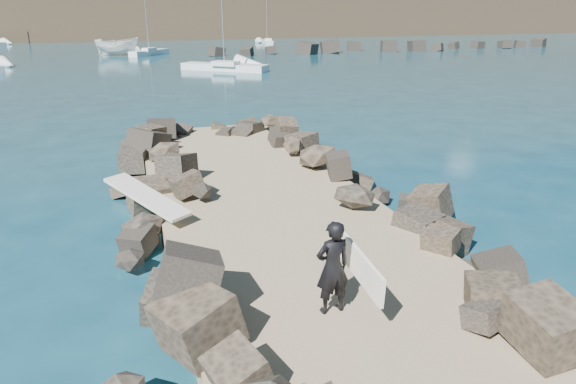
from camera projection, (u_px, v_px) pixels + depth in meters
name	position (u px, v px, depth m)	size (l,w,h in m)	color
ground	(276.00, 232.00, 13.97)	(800.00, 800.00, 0.00)	#0F384C
jetty	(302.00, 253.00, 12.09)	(6.00, 26.00, 0.60)	#8C7759
riprap_left	(174.00, 254.00, 11.59)	(2.60, 22.00, 1.00)	black
riprap_right	(400.00, 222.00, 13.34)	(2.60, 22.00, 1.00)	black
breakwater_secondary	(395.00, 46.00, 73.35)	(52.00, 4.00, 1.20)	black
surfboard_resting	(147.00, 201.00, 13.29)	(0.67, 2.67, 0.09)	silver
boat_imported	(117.00, 47.00, 65.60)	(2.20, 5.86, 2.26)	silver
surfer_with_board	(336.00, 267.00, 8.98)	(0.85, 2.17, 1.75)	black
sailboat_c	(225.00, 67.00, 50.02)	(7.95, 7.06, 10.36)	white
sailboat_f	(328.00, 35.00, 109.62)	(2.30, 5.90, 7.09)	white
sailboat_d	(267.00, 42.00, 87.25)	(2.34, 6.25, 7.48)	white
sailboat_b	(149.00, 52.00, 66.54)	(5.46, 5.64, 7.82)	white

